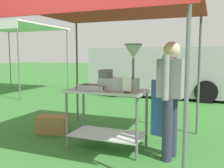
{
  "coord_description": "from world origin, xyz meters",
  "views": [
    {
      "loc": [
        1.34,
        -2.18,
        1.42
      ],
      "look_at": [
        -0.12,
        1.45,
        0.98
      ],
      "focal_mm": 40.25,
      "sensor_mm": 36.0,
      "label": 1
    }
  ],
  "objects": [
    {
      "name": "supply_crate",
      "position": [
        -1.37,
        1.62,
        0.16
      ],
      "size": [
        0.62,
        0.47,
        0.32
      ],
      "color": "olive",
      "rests_on": "ground"
    },
    {
      "name": "donut_cart",
      "position": [
        -0.12,
        1.25,
        0.65
      ],
      "size": [
        1.19,
        0.63,
        0.92
      ],
      "color": "#B7B7BC",
      "rests_on": "ground"
    },
    {
      "name": "neighbour_tent",
      "position": [
        -5.9,
        5.44,
        2.47
      ],
      "size": [
        3.31,
        3.06,
        2.54
      ],
      "color": "slate",
      "rests_on": "ground"
    },
    {
      "name": "menu_sign",
      "position": [
        0.26,
        1.06,
        1.01
      ],
      "size": [
        0.13,
        0.05,
        0.22
      ],
      "color": "black",
      "rests_on": "donut_cart"
    },
    {
      "name": "ground_plane",
      "position": [
        0.0,
        6.0,
        0.0
      ],
      "size": [
        70.0,
        70.0,
        0.0
      ],
      "primitive_type": "plane",
      "color": "#33702D"
    },
    {
      "name": "stall_canopy",
      "position": [
        -0.12,
        1.34,
        2.08
      ],
      "size": [
        2.67,
        2.43,
        2.16
      ],
      "color": "slate",
      "rests_on": "ground"
    },
    {
      "name": "vendor",
      "position": [
        0.82,
        1.24,
        0.9
      ],
      "size": [
        0.46,
        0.54,
        1.61
      ],
      "color": "#2D3347",
      "rests_on": "ground"
    },
    {
      "name": "donut_fryer",
      "position": [
        0.11,
        1.26,
        1.15
      ],
      "size": [
        0.63,
        0.28,
        0.67
      ],
      "color": "#B7B7BC",
      "rests_on": "donut_cart"
    },
    {
      "name": "van_silver",
      "position": [
        -0.35,
        6.81,
        0.88
      ],
      "size": [
        5.01,
        2.19,
        1.69
      ],
      "color": "#BCBCC1",
      "rests_on": "ground"
    },
    {
      "name": "donut_tray",
      "position": [
        -0.3,
        1.19,
        0.94
      ],
      "size": [
        0.45,
        0.29,
        0.07
      ],
      "color": "#B7B7BC",
      "rests_on": "donut_cart"
    }
  ]
}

